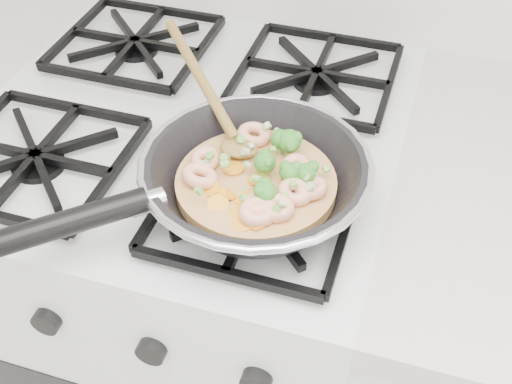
% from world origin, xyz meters
% --- Properties ---
extents(stove, '(0.60, 0.60, 0.92)m').
position_xyz_m(stove, '(0.00, 1.70, 0.46)').
color(stove, white).
rests_on(stove, ground).
extents(skillet, '(0.37, 0.44, 0.09)m').
position_xyz_m(skillet, '(0.14, 1.56, 0.95)').
color(skillet, black).
rests_on(skillet, stove).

